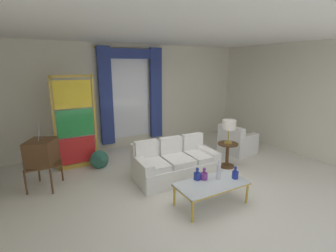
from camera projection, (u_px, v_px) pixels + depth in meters
ground_plane at (190, 183)px, 5.17m from camera, size 16.00×16.00×0.00m
wall_rear at (134, 96)px, 7.41m from camera, size 8.00×0.12×3.00m
wall_right at (286, 98)px, 7.05m from camera, size 0.12×7.00×3.00m
ceiling_slab at (172, 35)px, 5.13m from camera, size 8.00×7.60×0.04m
curtained_window at (132, 89)px, 7.15m from camera, size 2.00×0.17×2.70m
couch_white_long at (174, 163)px, 5.45m from camera, size 1.79×0.98×0.86m
coffee_table at (211, 185)px, 4.33m from camera, size 1.26×0.64×0.41m
bottle_blue_decanter at (235, 174)px, 4.47m from camera, size 0.12×0.12×0.23m
bottle_crystal_tall at (204, 175)px, 4.44m from camera, size 0.13×0.13×0.22m
bottle_amber_squat at (197, 175)px, 4.44m from camera, size 0.13×0.13×0.22m
bottle_ruby_flask at (219, 171)px, 4.45m from camera, size 0.08×0.08×0.36m
vintage_tv at (42, 153)px, 4.84m from camera, size 0.71×0.75×1.35m
armchair_white at (236, 143)px, 6.93m from camera, size 0.90×0.89×0.80m
stained_glass_divider at (76, 125)px, 5.74m from camera, size 0.95×0.05×2.20m
peacock_figurine at (100, 160)px, 5.84m from camera, size 0.44×0.60×0.50m
round_side_table at (227, 153)px, 5.95m from camera, size 0.48×0.48×0.59m
table_lamp_brass at (229, 126)px, 5.79m from camera, size 0.32×0.32×0.57m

